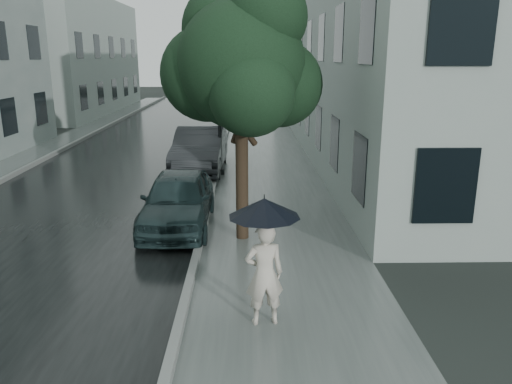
{
  "coord_description": "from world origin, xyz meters",
  "views": [
    {
      "loc": [
        -0.54,
        -7.75,
        4.03
      ],
      "look_at": [
        -0.35,
        2.21,
        1.3
      ],
      "focal_mm": 35.0,
      "sensor_mm": 36.0,
      "label": 1
    }
  ],
  "objects_px": {
    "pedestrian": "(264,274)",
    "car_far": "(200,149)",
    "car_near": "(178,199)",
    "street_tree": "(241,63)",
    "lamp_post": "(215,83)"
  },
  "relations": [
    {
      "from": "street_tree",
      "to": "car_far",
      "type": "bearing_deg",
      "value": 102.91
    },
    {
      "from": "lamp_post",
      "to": "car_far",
      "type": "bearing_deg",
      "value": 138.68
    },
    {
      "from": "pedestrian",
      "to": "lamp_post",
      "type": "bearing_deg",
      "value": -91.45
    },
    {
      "from": "street_tree",
      "to": "lamp_post",
      "type": "relative_size",
      "value": 1.02
    },
    {
      "from": "pedestrian",
      "to": "car_far",
      "type": "bearing_deg",
      "value": -88.69
    },
    {
      "from": "lamp_post",
      "to": "car_far",
      "type": "relative_size",
      "value": 1.16
    },
    {
      "from": "lamp_post",
      "to": "car_far",
      "type": "xyz_separation_m",
      "value": [
        -0.6,
        0.6,
        -2.34
      ]
    },
    {
      "from": "car_near",
      "to": "car_far",
      "type": "height_order",
      "value": "car_far"
    },
    {
      "from": "pedestrian",
      "to": "car_near",
      "type": "xyz_separation_m",
      "value": [
        -1.92,
        4.6,
        -0.15
      ]
    },
    {
      "from": "pedestrian",
      "to": "car_far",
      "type": "relative_size",
      "value": 0.35
    },
    {
      "from": "street_tree",
      "to": "lamp_post",
      "type": "xyz_separation_m",
      "value": [
        -0.95,
        6.2,
        -0.75
      ]
    },
    {
      "from": "pedestrian",
      "to": "car_near",
      "type": "relative_size",
      "value": 0.41
    },
    {
      "from": "car_near",
      "to": "car_far",
      "type": "distance_m",
      "value": 6.08
    },
    {
      "from": "pedestrian",
      "to": "lamp_post",
      "type": "xyz_separation_m",
      "value": [
        -1.32,
        10.09,
        2.3
      ]
    },
    {
      "from": "street_tree",
      "to": "car_far",
      "type": "distance_m",
      "value": 7.63
    }
  ]
}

